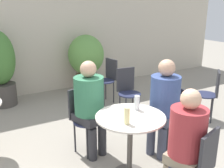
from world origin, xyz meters
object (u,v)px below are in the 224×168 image
at_px(bistro_chair_1, 169,113).
at_px(potted_plant_0, 0,67).
at_px(bistro_chair_5, 166,83).
at_px(bistro_chair_6, 127,88).
at_px(potted_plant_1, 86,59).
at_px(bistro_chair_3, 211,91).
at_px(bistro_chair_4, 108,76).
at_px(seated_person_2, 90,101).
at_px(beer_glass_0, 127,116).
at_px(seated_person_0, 186,139).
at_px(seated_person_1, 164,100).
at_px(cafe_table_near, 130,130).
at_px(beer_glass_1, 137,103).
at_px(bistro_chair_0, 198,163).
at_px(bistro_chair_2, 83,114).

height_order(bistro_chair_1, potted_plant_0, potted_plant_0).
bearing_deg(bistro_chair_1, bistro_chair_5, 124.35).
height_order(bistro_chair_6, potted_plant_1, potted_plant_1).
relative_size(bistro_chair_3, bistro_chair_4, 1.00).
distance_m(bistro_chair_3, seated_person_2, 2.15).
bearing_deg(beer_glass_0, seated_person_0, -56.21).
bearing_deg(potted_plant_0, seated_person_1, -61.34).
bearing_deg(seated_person_1, bistro_chair_3, 89.48).
distance_m(seated_person_2, beer_glass_0, 0.77).
height_order(cafe_table_near, potted_plant_1, potted_plant_1).
distance_m(bistro_chair_1, potted_plant_0, 3.24).
bearing_deg(beer_glass_1, seated_person_1, 9.25).
height_order(bistro_chair_6, potted_plant_0, potted_plant_0).
bearing_deg(bistro_chair_5, cafe_table_near, 159.04).
height_order(bistro_chair_1, seated_person_0, seated_person_0).
height_order(bistro_chair_0, bistro_chair_3, same).
relative_size(bistro_chair_6, seated_person_1, 0.68).
relative_size(bistro_chair_4, potted_plant_1, 0.68).
height_order(bistro_chair_5, beer_glass_0, beer_glass_0).
distance_m(beer_glass_1, potted_plant_1, 2.94).
distance_m(bistro_chair_0, bistro_chair_3, 2.18).
xyz_separation_m(bistro_chair_2, seated_person_1, (0.85, -0.57, 0.21)).
distance_m(bistro_chair_5, beer_glass_1, 1.85).
distance_m(bistro_chair_1, bistro_chair_6, 1.14).
distance_m(bistro_chair_2, bistro_chair_5, 1.87).
distance_m(bistro_chair_2, seated_person_1, 1.04).
xyz_separation_m(bistro_chair_6, beer_glass_1, (-0.68, -1.25, 0.29)).
relative_size(potted_plant_0, potted_plant_1, 1.14).
bearing_deg(bistro_chair_5, bistro_chair_1, 171.76).
bearing_deg(seated_person_0, bistro_chair_1, -140.52).
height_order(bistro_chair_4, seated_person_1, seated_person_1).
relative_size(cafe_table_near, seated_person_2, 0.61).
bearing_deg(bistro_chair_2, bistro_chair_5, -1.35).
height_order(seated_person_0, potted_plant_0, potted_plant_0).
bearing_deg(bistro_chair_4, potted_plant_0, -125.62).
bearing_deg(bistro_chair_2, potted_plant_1, 48.00).
relative_size(seated_person_1, potted_plant_1, 1.00).
bearing_deg(bistro_chair_4, bistro_chair_6, -16.36).
height_order(potted_plant_0, potted_plant_1, potted_plant_0).
height_order(beer_glass_0, potted_plant_1, potted_plant_1).
height_order(bistro_chair_0, bistro_chair_1, same).
height_order(seated_person_1, seated_person_2, seated_person_1).
height_order(bistro_chair_4, beer_glass_0, beer_glass_0).
bearing_deg(seated_person_2, beer_glass_0, -102.89).
relative_size(cafe_table_near, beer_glass_0, 4.29).
xyz_separation_m(bistro_chair_2, beer_glass_1, (0.39, -0.64, 0.29)).
xyz_separation_m(bistro_chair_2, bistro_chair_3, (2.18, -0.18, 0.00)).
bearing_deg(beer_glass_0, cafe_table_near, 45.66).
distance_m(bistro_chair_1, bistro_chair_5, 1.32).
bearing_deg(bistro_chair_5, seated_person_0, 174.00).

